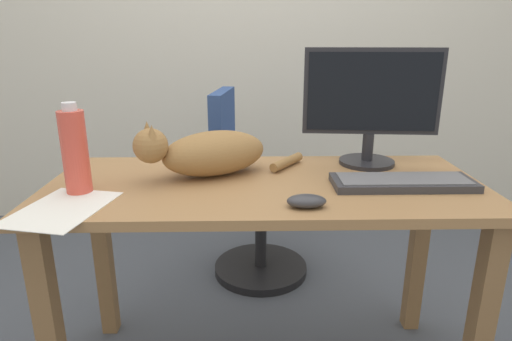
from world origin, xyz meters
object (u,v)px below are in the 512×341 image
object	(u,v)px
office_chair	(251,198)
water_bottle	(75,151)
computer_mouse	(307,201)
monitor	(371,103)
keyboard	(403,182)
cat	(208,152)

from	to	relation	value
office_chair	water_bottle	xyz separation A→B (m)	(-0.53, -0.79, 0.46)
computer_mouse	water_bottle	distance (m)	0.69
office_chair	monitor	bearing A→B (deg)	-50.76
monitor	keyboard	distance (m)	0.33
office_chair	computer_mouse	size ratio (longest dim) A/B	8.63
keyboard	monitor	bearing A→B (deg)	100.94
water_bottle	cat	bearing A→B (deg)	22.09
monitor	computer_mouse	distance (m)	0.54
water_bottle	computer_mouse	bearing A→B (deg)	-11.46
keyboard	water_bottle	world-z (taller)	water_bottle
cat	water_bottle	size ratio (longest dim) A/B	2.07
monitor	keyboard	xyz separation A→B (m)	(0.05, -0.25, -0.21)
computer_mouse	keyboard	bearing A→B (deg)	26.93
office_chair	cat	size ratio (longest dim) A/B	1.68
computer_mouse	water_bottle	xyz separation A→B (m)	(-0.67, 0.14, 0.11)
cat	computer_mouse	xyz separation A→B (m)	(0.29, -0.29, -0.06)
cat	computer_mouse	distance (m)	0.42
cat	computer_mouse	bearing A→B (deg)	-44.70
monitor	water_bottle	xyz separation A→B (m)	(-0.95, -0.28, -0.10)
keyboard	computer_mouse	size ratio (longest dim) A/B	4.00
monitor	computer_mouse	bearing A→B (deg)	-123.95
cat	water_bottle	world-z (taller)	water_bottle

